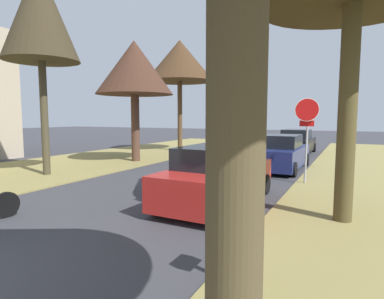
{
  "coord_description": "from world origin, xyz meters",
  "views": [
    {
      "loc": [
        5.35,
        -1.03,
        2.34
      ],
      "look_at": [
        1.21,
        7.12,
        1.41
      ],
      "focal_mm": 29.69,
      "sensor_mm": 36.0,
      "label": 1
    }
  ],
  "objects_px": {
    "parked_sedan_red": "(217,177)",
    "parked_sedan_navy": "(281,154)",
    "parked_sedan_black": "(297,142)",
    "stop_sign_far": "(307,122)",
    "street_tree_left_mid_b": "(134,69)",
    "curbside_mailbox": "(247,214)",
    "street_tree_left_far": "(180,61)",
    "street_tree_left_mid_a": "(40,13)"
  },
  "relations": [
    {
      "from": "street_tree_left_far",
      "to": "parked_sedan_navy",
      "type": "xyz_separation_m",
      "value": [
        7.8,
        -4.7,
        -5.4
      ]
    },
    {
      "from": "stop_sign_far",
      "to": "street_tree_left_mid_b",
      "type": "height_order",
      "value": "street_tree_left_mid_b"
    },
    {
      "from": "street_tree_left_far",
      "to": "parked_sedan_red",
      "type": "height_order",
      "value": "street_tree_left_far"
    },
    {
      "from": "parked_sedan_black",
      "to": "curbside_mailbox",
      "type": "distance_m",
      "value": 17.52
    },
    {
      "from": "street_tree_left_mid_b",
      "to": "parked_sedan_black",
      "type": "bearing_deg",
      "value": 48.37
    },
    {
      "from": "curbside_mailbox",
      "to": "parked_sedan_black",
      "type": "bearing_deg",
      "value": 96.64
    },
    {
      "from": "street_tree_left_mid_a",
      "to": "street_tree_left_mid_b",
      "type": "xyz_separation_m",
      "value": [
        0.75,
        4.92,
        -1.48
      ]
    },
    {
      "from": "street_tree_left_mid_a",
      "to": "street_tree_left_far",
      "type": "height_order",
      "value": "street_tree_left_mid_a"
    },
    {
      "from": "curbside_mailbox",
      "to": "street_tree_left_mid_a",
      "type": "bearing_deg",
      "value": 154.67
    },
    {
      "from": "stop_sign_far",
      "to": "parked_sedan_red",
      "type": "bearing_deg",
      "value": -115.86
    },
    {
      "from": "parked_sedan_red",
      "to": "parked_sedan_black",
      "type": "relative_size",
      "value": 1.0
    },
    {
      "from": "stop_sign_far",
      "to": "curbside_mailbox",
      "type": "height_order",
      "value": "stop_sign_far"
    },
    {
      "from": "parked_sedan_red",
      "to": "parked_sedan_black",
      "type": "distance_m",
      "value": 13.51
    },
    {
      "from": "street_tree_left_mid_a",
      "to": "parked_sedan_navy",
      "type": "height_order",
      "value": "street_tree_left_mid_a"
    },
    {
      "from": "parked_sedan_red",
      "to": "parked_sedan_black",
      "type": "bearing_deg",
      "value": 89.97
    },
    {
      "from": "street_tree_left_mid_b",
      "to": "parked_sedan_navy",
      "type": "bearing_deg",
      "value": 6.94
    },
    {
      "from": "stop_sign_far",
      "to": "parked_sedan_red",
      "type": "distance_m",
      "value": 4.38
    },
    {
      "from": "parked_sedan_red",
      "to": "parked_sedan_navy",
      "type": "bearing_deg",
      "value": 86.67
    },
    {
      "from": "street_tree_left_mid_a",
      "to": "curbside_mailbox",
      "type": "xyz_separation_m",
      "value": [
        9.76,
        -4.62,
        -5.28
      ]
    },
    {
      "from": "stop_sign_far",
      "to": "street_tree_left_mid_b",
      "type": "distance_m",
      "value": 9.38
    },
    {
      "from": "parked_sedan_black",
      "to": "curbside_mailbox",
      "type": "xyz_separation_m",
      "value": [
        2.03,
        -17.4,
        0.33
      ]
    },
    {
      "from": "parked_sedan_red",
      "to": "parked_sedan_navy",
      "type": "relative_size",
      "value": 1.0
    },
    {
      "from": "street_tree_left_mid_b",
      "to": "parked_sedan_black",
      "type": "relative_size",
      "value": 1.41
    },
    {
      "from": "stop_sign_far",
      "to": "parked_sedan_red",
      "type": "height_order",
      "value": "stop_sign_far"
    },
    {
      "from": "street_tree_left_far",
      "to": "parked_sedan_navy",
      "type": "bearing_deg",
      "value": -31.1
    },
    {
      "from": "street_tree_left_far",
      "to": "street_tree_left_mid_b",
      "type": "bearing_deg",
      "value": -85.52
    },
    {
      "from": "parked_sedan_navy",
      "to": "curbside_mailbox",
      "type": "xyz_separation_m",
      "value": [
        1.65,
        -10.43,
        0.33
      ]
    },
    {
      "from": "parked_sedan_black",
      "to": "stop_sign_far",
      "type": "bearing_deg",
      "value": -79.62
    },
    {
      "from": "street_tree_left_mid_b",
      "to": "street_tree_left_far",
      "type": "xyz_separation_m",
      "value": [
        -0.44,
        5.6,
        1.26
      ]
    },
    {
      "from": "street_tree_left_mid_b",
      "to": "curbside_mailbox",
      "type": "distance_m",
      "value": 13.66
    },
    {
      "from": "stop_sign_far",
      "to": "parked_sedan_navy",
      "type": "relative_size",
      "value": 0.67
    },
    {
      "from": "street_tree_left_mid_a",
      "to": "stop_sign_far",
      "type": "bearing_deg",
      "value": 17.39
    },
    {
      "from": "parked_sedan_red",
      "to": "curbside_mailbox",
      "type": "distance_m",
      "value": 4.4
    },
    {
      "from": "street_tree_left_far",
      "to": "curbside_mailbox",
      "type": "bearing_deg",
      "value": -58.02
    },
    {
      "from": "parked_sedan_navy",
      "to": "curbside_mailbox",
      "type": "distance_m",
      "value": 10.57
    },
    {
      "from": "street_tree_left_mid_b",
      "to": "curbside_mailbox",
      "type": "relative_size",
      "value": 4.91
    },
    {
      "from": "street_tree_left_far",
      "to": "curbside_mailbox",
      "type": "xyz_separation_m",
      "value": [
        9.45,
        -15.14,
        -5.07
      ]
    },
    {
      "from": "street_tree_left_mid_b",
      "to": "curbside_mailbox",
      "type": "height_order",
      "value": "street_tree_left_mid_b"
    },
    {
      "from": "parked_sedan_navy",
      "to": "curbside_mailbox",
      "type": "height_order",
      "value": "parked_sedan_navy"
    },
    {
      "from": "stop_sign_far",
      "to": "parked_sedan_black",
      "type": "relative_size",
      "value": 0.67
    },
    {
      "from": "stop_sign_far",
      "to": "street_tree_left_mid_a",
      "type": "bearing_deg",
      "value": -162.61
    },
    {
      "from": "street_tree_left_mid_b",
      "to": "street_tree_left_far",
      "type": "distance_m",
      "value": 5.76
    }
  ]
}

